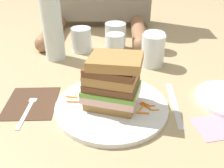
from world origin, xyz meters
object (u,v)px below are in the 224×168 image
at_px(main_plate, 112,106).
at_px(knife, 175,105).
at_px(empty_tumbler_0, 81,40).
at_px(empty_tumbler_3, 115,36).
at_px(fork, 29,106).
at_px(empty_tumbler_2, 115,47).
at_px(juice_glass, 153,52).
at_px(napkin_pink, 214,127).
at_px(sandwich, 112,82).
at_px(water_bottle, 52,24).
at_px(napkin_dark, 32,102).
at_px(empty_tumbler_1, 154,42).

bearing_deg(main_plate, knife, 6.15).
height_order(empty_tumbler_0, empty_tumbler_3, empty_tumbler_3).
bearing_deg(empty_tumbler_3, fork, -118.42).
bearing_deg(empty_tumbler_2, empty_tumbler_0, 150.28).
xyz_separation_m(juice_glass, napkin_pink, (0.11, -0.31, -0.04)).
distance_m(sandwich, empty_tumbler_2, 0.29).
bearing_deg(empty_tumbler_0, water_bottle, -140.15).
height_order(sandwich, empty_tumbler_0, sandwich).
bearing_deg(napkin_pink, water_bottle, 141.33).
distance_m(empty_tumbler_0, napkin_pink, 0.56).
relative_size(empty_tumbler_2, empty_tumbler_3, 0.94).
bearing_deg(water_bottle, main_plate, -54.40).
relative_size(napkin_dark, napkin_pink, 1.75).
xyz_separation_m(napkin_dark, juice_glass, (0.33, 0.23, 0.04)).
height_order(main_plate, empty_tumbler_1, empty_tumbler_1).
xyz_separation_m(fork, water_bottle, (0.00, 0.29, 0.12)).
distance_m(napkin_dark, water_bottle, 0.30).
bearing_deg(water_bottle, empty_tumbler_1, 13.05).
xyz_separation_m(sandwich, juice_glass, (0.12, 0.25, -0.03)).
distance_m(napkin_dark, empty_tumbler_3, 0.42).
bearing_deg(juice_glass, main_plate, -116.81).
xyz_separation_m(knife, empty_tumbler_2, (-0.16, 0.27, 0.04)).
xyz_separation_m(main_plate, empty_tumbler_3, (-0.00, 0.38, 0.04)).
height_order(napkin_dark, fork, fork).
distance_m(main_plate, empty_tumbler_1, 0.40).
relative_size(napkin_dark, empty_tumbler_1, 1.93).
bearing_deg(empty_tumbler_0, empty_tumbler_1, 2.66).
xyz_separation_m(sandwich, empty_tumbler_3, (-0.00, 0.38, -0.03)).
bearing_deg(sandwich, napkin_dark, 174.76).
distance_m(fork, empty_tumbler_0, 0.37).
relative_size(napkin_dark, empty_tumbler_0, 1.68).
bearing_deg(main_plate, empty_tumbler_1, 68.84).
distance_m(napkin_dark, juice_glass, 0.41).
bearing_deg(empty_tumbler_2, main_plate, -90.37).
height_order(main_plate, empty_tumbler_2, empty_tumbler_2).
height_order(main_plate, fork, main_plate).
xyz_separation_m(juice_glass, empty_tumbler_1, (0.02, 0.12, -0.01)).
relative_size(napkin_dark, water_bottle, 0.54).
distance_m(water_bottle, empty_tumbler_3, 0.24).
bearing_deg(water_bottle, fork, -90.38).
xyz_separation_m(main_plate, napkin_pink, (0.24, -0.06, -0.01)).
distance_m(main_plate, napkin_pink, 0.24).
height_order(main_plate, knife, main_plate).
bearing_deg(napkin_pink, empty_tumbler_1, 101.93).
distance_m(sandwich, napkin_dark, 0.22).
bearing_deg(main_plate, napkin_dark, 174.84).
xyz_separation_m(main_plate, napkin_dark, (-0.21, 0.02, -0.00)).
relative_size(napkin_dark, knife, 0.73).
bearing_deg(water_bottle, empty_tumbler_3, 24.25).
bearing_deg(empty_tumbler_2, juice_glass, -16.97).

